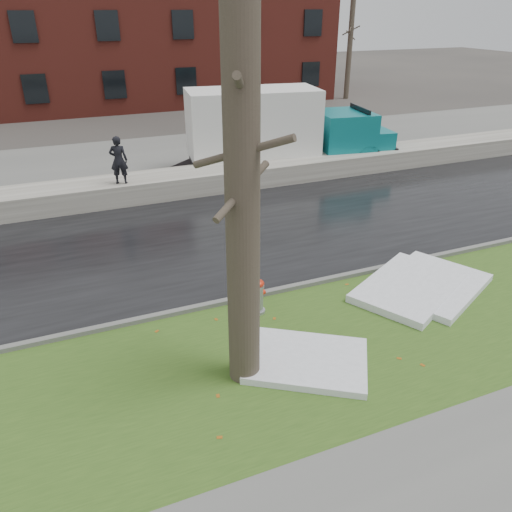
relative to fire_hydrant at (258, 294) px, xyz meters
name	(u,v)px	position (x,y,z in m)	size (l,w,h in m)	color
ground	(297,316)	(0.75, -0.41, -0.48)	(120.00, 120.00, 0.00)	#47423D
verge	(325,347)	(0.75, -1.66, -0.46)	(60.00, 4.50, 0.04)	#2F4D19
sidewalk	(464,505)	(0.75, -5.41, -0.46)	(60.00, 3.00, 0.05)	slate
road	(227,236)	(0.75, 4.09, -0.47)	(60.00, 7.00, 0.03)	black
parking_lot	(162,161)	(0.75, 12.59, -0.47)	(60.00, 9.00, 0.03)	slate
curb	(278,291)	(0.75, 0.59, -0.41)	(60.00, 0.15, 0.14)	slate
snowbank	(188,182)	(0.75, 8.29, -0.11)	(60.00, 1.60, 0.75)	#B4B0A5
brick_building	(128,22)	(2.75, 29.59, 4.52)	(26.00, 12.00, 10.00)	maroon
bg_tree_center	(3,58)	(-5.25, 25.59, 2.85)	(1.40, 1.62, 6.50)	brown
bg_tree_right	(350,49)	(16.75, 23.59, 2.85)	(1.40, 1.62, 6.50)	brown
fire_hydrant	(258,294)	(0.00, 0.00, 0.00)	(0.41, 0.39, 0.83)	gray
tree	(242,195)	(-1.01, -1.81, 2.98)	(1.22, 1.41, 6.80)	brown
box_truck	(278,128)	(4.87, 9.62, 1.21)	(9.73, 3.36, 3.21)	black
worker	(119,160)	(-1.61, 7.89, 1.05)	(0.57, 0.38, 1.57)	black
snow_patch_near	(431,284)	(4.20, -0.59, -0.36)	(2.60, 2.00, 0.16)	white
snow_patch_far	(307,360)	(0.17, -1.97, -0.37)	(2.20, 1.60, 0.14)	white
snow_patch_side	(410,287)	(3.65, -0.52, -0.35)	(2.80, 1.80, 0.18)	white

